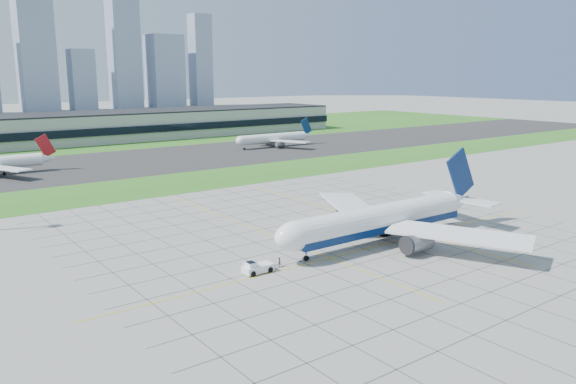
{
  "coord_description": "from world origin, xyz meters",
  "views": [
    {
      "loc": [
        -81.32,
        -83.19,
        36.2
      ],
      "look_at": [
        2.24,
        28.35,
        7.0
      ],
      "focal_mm": 35.0,
      "sensor_mm": 36.0,
      "label": 1
    }
  ],
  "objects_px": {
    "pushback_tug": "(257,268)",
    "crew_near": "(279,262)",
    "crew_far": "(471,233)",
    "airliner": "(382,220)",
    "distant_jet_2": "(274,138)"
  },
  "relations": [
    {
      "from": "crew_near",
      "to": "crew_far",
      "type": "bearing_deg",
      "value": -62.18
    },
    {
      "from": "crew_far",
      "to": "pushback_tug",
      "type": "bearing_deg",
      "value": -148.41
    },
    {
      "from": "pushback_tug",
      "to": "crew_near",
      "type": "height_order",
      "value": "pushback_tug"
    },
    {
      "from": "crew_near",
      "to": "crew_far",
      "type": "height_order",
      "value": "crew_near"
    },
    {
      "from": "airliner",
      "to": "pushback_tug",
      "type": "xyz_separation_m",
      "value": [
        -32.72,
        0.28,
        -4.17
      ]
    },
    {
      "from": "pushback_tug",
      "to": "crew_near",
      "type": "relative_size",
      "value": 4.54
    },
    {
      "from": "airliner",
      "to": "distant_jet_2",
      "type": "xyz_separation_m",
      "value": [
        77.99,
        150.35,
        -0.72
      ]
    },
    {
      "from": "crew_near",
      "to": "distant_jet_2",
      "type": "height_order",
      "value": "distant_jet_2"
    },
    {
      "from": "distant_jet_2",
      "to": "crew_far",
      "type": "bearing_deg",
      "value": -110.08
    },
    {
      "from": "pushback_tug",
      "to": "crew_far",
      "type": "bearing_deg",
      "value": -9.74
    },
    {
      "from": "pushback_tug",
      "to": "crew_far",
      "type": "xyz_separation_m",
      "value": [
        52.38,
        -9.45,
        -0.14
      ]
    },
    {
      "from": "distant_jet_2",
      "to": "pushback_tug",
      "type": "bearing_deg",
      "value": -126.42
    },
    {
      "from": "crew_far",
      "to": "distant_jet_2",
      "type": "height_order",
      "value": "distant_jet_2"
    },
    {
      "from": "crew_far",
      "to": "distant_jet_2",
      "type": "relative_size",
      "value": 0.04
    },
    {
      "from": "airliner",
      "to": "distant_jet_2",
      "type": "relative_size",
      "value": 1.37
    }
  ]
}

